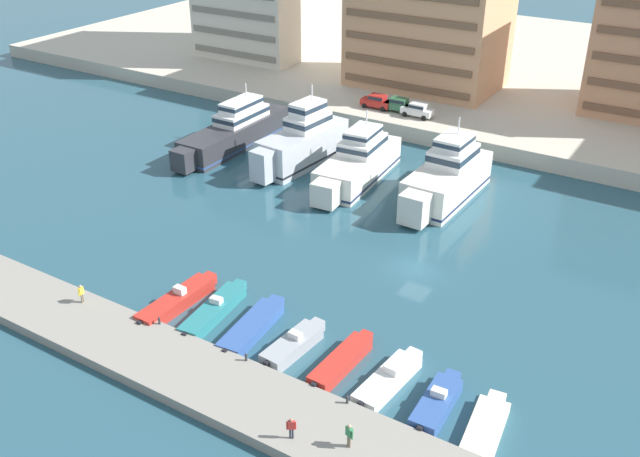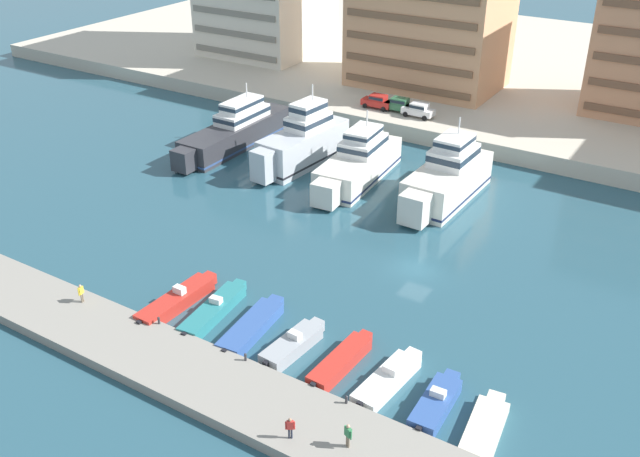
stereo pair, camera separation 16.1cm
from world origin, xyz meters
The scene contains 25 objects.
ground_plane centered at (0.00, 0.00, 0.00)m, with size 400.00×400.00×0.00m, color #285160.
quay_promenade centered at (0.00, 61.63, 1.02)m, with size 180.00×70.00×2.03m, color beige.
pier_dock centered at (0.00, -21.62, 0.41)m, with size 120.00×6.00×0.83m, color gray.
yacht_charcoal_far_left centered at (-31.06, 14.42, 1.99)m, with size 4.28×20.12×7.31m.
yacht_silver_left centered at (-21.07, 13.99, 2.68)m, with size 5.17×15.34×9.02m.
yacht_ivory_mid_left centered at (-13.55, 13.60, 2.02)m, with size 5.75×17.02×7.37m.
yacht_ivory_center_left centered at (-3.38, 14.23, 2.42)m, with size 5.18×15.92×8.39m.
motorboat_red_far_left centered at (-13.83, -15.53, 0.57)m, with size 1.95×8.56×1.66m.
motorboat_teal_left centered at (-10.54, -14.91, 0.51)m, with size 2.53×8.36×1.45m.
motorboat_blue_mid_left centered at (-6.71, -15.05, 0.47)m, with size 2.64×8.05×0.93m.
motorboat_grey_center_left centered at (-2.75, -15.34, 0.56)m, with size 2.20×6.55×1.54m.
motorboat_red_center centered at (1.18, -15.07, 0.51)m, with size 1.84×7.30×1.02m.
motorboat_white_center_right centered at (4.85, -14.89, 0.42)m, with size 2.48×7.37×1.34m.
motorboat_blue_mid_right centered at (8.69, -15.50, 0.54)m, with size 2.04×6.43×1.51m.
motorboat_cream_right centered at (12.16, -15.83, 0.35)m, with size 2.68×6.89×0.80m.
car_red_far_left centered at (-20.29, 30.79, 3.01)m, with size 4.12×1.97×1.80m.
car_green_left centered at (-17.30, 31.10, 3.01)m, with size 4.16×2.03×1.80m.
car_white_mid_left centered at (-14.26, 30.52, 3.01)m, with size 4.13×1.99×1.80m.
apartment_block_left centered at (-19.20, 43.66, 12.81)m, with size 20.73×13.76×23.45m.
pedestrian_near_edge centered at (-19.77, -19.92, 1.78)m, with size 0.29×0.62×1.61m.
pedestrian_mid_deck centered at (5.79, -22.09, 1.86)m, with size 0.63×0.39×1.74m.
pedestrian_far_side centered at (2.46, -23.36, 1.77)m, with size 0.53×0.42×1.59m.
bollard_west centered at (-12.59, -18.87, 1.15)m, with size 0.20×0.20×0.61m.
bollard_west_mid centered at (-4.39, -18.87, 1.15)m, with size 0.20×0.20×0.61m.
bollard_east_mid centered at (3.82, -18.87, 1.15)m, with size 0.20×0.20×0.61m.
Camera 1 is at (20.91, -49.79, 32.98)m, focal length 40.00 mm.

